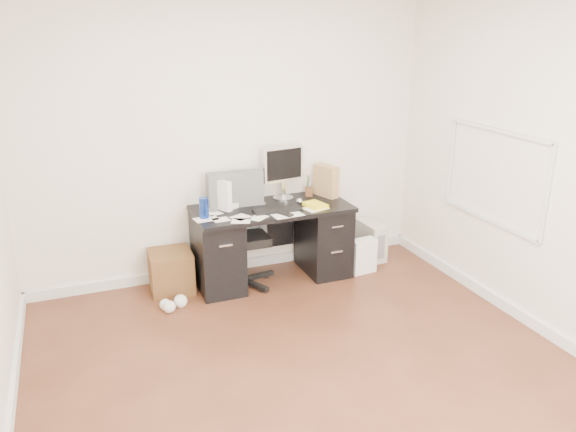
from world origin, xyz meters
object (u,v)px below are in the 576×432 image
object	(u,v)px
lcd_monitor	(283,173)
wicker_basket	(171,271)
desk	(272,241)
keyboard	(277,210)
pc_tower	(371,240)
office_chair	(241,232)

from	to	relation	value
lcd_monitor	wicker_basket	world-z (taller)	lcd_monitor
desk	wicker_basket	distance (m)	1.01
lcd_monitor	keyboard	bearing A→B (deg)	-127.53
lcd_monitor	pc_tower	bearing A→B (deg)	-13.77
office_chair	pc_tower	distance (m)	1.53
desk	wicker_basket	size ratio (longest dim) A/B	3.85
lcd_monitor	wicker_basket	bearing A→B (deg)	176.12
desk	keyboard	size ratio (longest dim) A/B	3.31
pc_tower	wicker_basket	distance (m)	2.15
wicker_basket	keyboard	bearing A→B (deg)	-14.17
wicker_basket	pc_tower	bearing A→B (deg)	-0.11
pc_tower	lcd_monitor	bearing A→B (deg)	172.39
desk	office_chair	world-z (taller)	office_chair
desk	wicker_basket	world-z (taller)	desk
office_chair	pc_tower	world-z (taller)	office_chair
keyboard	pc_tower	distance (m)	1.32
pc_tower	desk	bearing A→B (deg)	-177.25
desk	pc_tower	size ratio (longest dim) A/B	3.77
pc_tower	wicker_basket	size ratio (longest dim) A/B	1.02
keyboard	desk	bearing A→B (deg)	94.25
lcd_monitor	keyboard	xyz separation A→B (m)	(-0.19, -0.34, -0.26)
pc_tower	wicker_basket	bearing A→B (deg)	177.79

